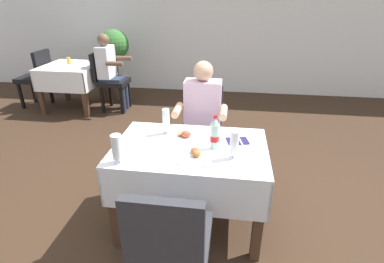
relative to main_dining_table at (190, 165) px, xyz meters
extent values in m
plane|color=#382619|center=(-0.03, 0.07, -0.57)|extent=(11.00, 11.00, 0.00)
cube|color=white|center=(-0.03, 3.86, 0.99)|extent=(11.00, 0.12, 3.14)
cube|color=white|center=(0.00, 0.00, 0.16)|extent=(1.20, 0.80, 0.02)
cube|color=white|center=(0.00, -0.39, -0.01)|extent=(1.20, 0.02, 0.32)
cube|color=white|center=(0.00, 0.39, -0.01)|extent=(1.20, 0.02, 0.32)
cube|color=white|center=(-0.59, 0.00, -0.01)|extent=(0.02, 0.80, 0.32)
cube|color=white|center=(0.59, 0.00, -0.01)|extent=(0.02, 0.80, 0.32)
cube|color=#472D1E|center=(-0.54, -0.34, -0.21)|extent=(0.07, 0.07, 0.73)
cube|color=#472D1E|center=(0.54, -0.34, -0.21)|extent=(0.07, 0.07, 0.73)
cube|color=#472D1E|center=(-0.54, 0.34, -0.21)|extent=(0.07, 0.07, 0.73)
cube|color=#472D1E|center=(0.54, 0.34, -0.21)|extent=(0.07, 0.07, 0.73)
cube|color=#2D2D33|center=(0.00, 0.70, -0.08)|extent=(0.44, 0.44, 0.08)
cube|color=#2D2D33|center=(0.00, 0.95, 0.18)|extent=(0.42, 0.06, 0.44)
cube|color=black|center=(-0.17, 0.53, -0.35)|extent=(0.04, 0.04, 0.45)
cube|color=black|center=(0.17, 0.53, -0.35)|extent=(0.04, 0.04, 0.45)
cube|color=black|center=(-0.17, 0.87, -0.35)|extent=(0.04, 0.04, 0.45)
cube|color=black|center=(0.17, 0.87, -0.35)|extent=(0.04, 0.04, 0.45)
cube|color=#2D2D33|center=(0.00, -0.70, -0.08)|extent=(0.44, 0.44, 0.08)
cube|color=#2D2D33|center=(0.00, -0.95, 0.18)|extent=(0.42, 0.06, 0.44)
cube|color=black|center=(0.17, -0.53, -0.35)|extent=(0.04, 0.04, 0.45)
cube|color=black|center=(-0.17, -0.53, -0.35)|extent=(0.04, 0.04, 0.45)
cylinder|color=#282D42|center=(-0.06, 0.50, -0.35)|extent=(0.10, 0.10, 0.45)
cylinder|color=#282D42|center=(0.10, 0.50, -0.35)|extent=(0.10, 0.10, 0.45)
cube|color=#282D42|center=(0.02, 0.66, -0.06)|extent=(0.34, 0.36, 0.12)
cube|color=silver|center=(0.02, 0.74, 0.25)|extent=(0.36, 0.20, 0.50)
sphere|color=tan|center=(0.02, 0.74, 0.59)|extent=(0.19, 0.19, 0.19)
cylinder|color=tan|center=(-0.20, 0.51, 0.27)|extent=(0.07, 0.26, 0.07)
cylinder|color=tan|center=(0.23, 0.51, 0.27)|extent=(0.07, 0.26, 0.07)
cube|color=white|center=(0.06, -0.16, 0.18)|extent=(0.24, 0.24, 0.01)
ellipsoid|color=#99602D|center=(0.07, -0.17, 0.21)|extent=(0.08, 0.09, 0.05)
ellipsoid|color=#C14C33|center=(0.06, -0.13, 0.21)|extent=(0.10, 0.09, 0.04)
cube|color=white|center=(-0.05, 0.15, 0.18)|extent=(0.24, 0.24, 0.01)
ellipsoid|color=#C14C33|center=(-0.05, 0.13, 0.22)|extent=(0.09, 0.08, 0.06)
ellipsoid|color=#B77A38|center=(-0.10, 0.16, 0.20)|extent=(0.08, 0.10, 0.03)
ellipsoid|color=#C14C33|center=(-0.05, 0.14, 0.21)|extent=(0.08, 0.07, 0.04)
cylinder|color=white|center=(-0.47, -0.31, 0.18)|extent=(0.07, 0.07, 0.01)
cylinder|color=white|center=(-0.47, -0.31, 0.19)|extent=(0.02, 0.02, 0.03)
cylinder|color=white|center=(-0.47, -0.31, 0.30)|extent=(0.08, 0.08, 0.18)
cylinder|color=black|center=(-0.47, -0.31, 0.26)|extent=(0.07, 0.07, 0.09)
cylinder|color=white|center=(0.34, -0.14, 0.18)|extent=(0.07, 0.07, 0.01)
cylinder|color=white|center=(0.34, -0.14, 0.19)|extent=(0.02, 0.02, 0.03)
cylinder|color=white|center=(0.34, -0.14, 0.30)|extent=(0.06, 0.06, 0.18)
cylinder|color=#C68928|center=(0.34, -0.14, 0.28)|extent=(0.06, 0.06, 0.15)
cylinder|color=white|center=(-0.23, 0.20, 0.18)|extent=(0.07, 0.07, 0.01)
cylinder|color=white|center=(-0.23, 0.20, 0.19)|extent=(0.02, 0.02, 0.03)
cylinder|color=white|center=(-0.23, 0.20, 0.30)|extent=(0.06, 0.06, 0.19)
cylinder|color=gold|center=(-0.23, 0.20, 0.27)|extent=(0.06, 0.06, 0.11)
cylinder|color=silver|center=(0.19, -0.02, 0.28)|extent=(0.07, 0.07, 0.21)
cylinder|color=red|center=(0.19, -0.02, 0.27)|extent=(0.07, 0.07, 0.05)
cone|color=silver|center=(0.19, -0.02, 0.41)|extent=(0.06, 0.06, 0.05)
cylinder|color=red|center=(0.19, -0.02, 0.44)|extent=(0.03, 0.03, 0.02)
cube|color=#231E4C|center=(0.37, 0.13, 0.18)|extent=(0.20, 0.17, 0.01)
cube|color=silver|center=(0.35, 0.13, 0.18)|extent=(0.06, 0.19, 0.01)
cube|color=silver|center=(0.39, 0.14, 0.18)|extent=(0.06, 0.19, 0.01)
cube|color=white|center=(-2.39, 2.52, 0.16)|extent=(0.88, 0.88, 0.02)
cube|color=white|center=(-2.39, 2.09, -0.01)|extent=(0.88, 0.02, 0.32)
cube|color=white|center=(-2.39, 2.95, -0.01)|extent=(0.88, 0.02, 0.32)
cube|color=white|center=(-2.82, 2.52, -0.01)|extent=(0.02, 0.88, 0.32)
cube|color=white|center=(-1.96, 2.52, -0.01)|extent=(0.02, 0.88, 0.32)
cube|color=#472D1E|center=(-2.76, 2.14, -0.21)|extent=(0.07, 0.07, 0.73)
cube|color=#472D1E|center=(-2.01, 2.14, -0.21)|extent=(0.07, 0.07, 0.73)
cube|color=#472D1E|center=(-2.76, 2.90, -0.21)|extent=(0.07, 0.07, 0.73)
cube|color=#472D1E|center=(-2.01, 2.90, -0.21)|extent=(0.07, 0.07, 0.73)
cube|color=black|center=(-3.12, 2.52, -0.08)|extent=(0.44, 0.44, 0.08)
cube|color=black|center=(-2.87, 2.52, 0.18)|extent=(0.06, 0.42, 0.44)
cube|color=black|center=(-3.29, 2.69, -0.35)|extent=(0.04, 0.04, 0.45)
cube|color=black|center=(-3.29, 2.35, -0.35)|extent=(0.04, 0.04, 0.45)
cube|color=black|center=(-2.95, 2.69, -0.35)|extent=(0.04, 0.04, 0.45)
cube|color=black|center=(-2.95, 2.35, -0.35)|extent=(0.04, 0.04, 0.45)
cube|color=black|center=(-1.65, 2.52, -0.08)|extent=(0.44, 0.44, 0.08)
cube|color=black|center=(-1.90, 2.52, 0.18)|extent=(0.06, 0.42, 0.44)
cube|color=black|center=(-1.48, 2.35, -0.35)|extent=(0.04, 0.04, 0.45)
cube|color=black|center=(-1.48, 2.69, -0.35)|extent=(0.04, 0.04, 0.45)
cube|color=black|center=(-1.82, 2.35, -0.35)|extent=(0.04, 0.04, 0.45)
cube|color=black|center=(-1.82, 2.69, -0.35)|extent=(0.04, 0.04, 0.45)
cylinder|color=#282D42|center=(-1.51, 2.44, -0.35)|extent=(0.10, 0.10, 0.45)
cylinder|color=#282D42|center=(-1.51, 2.60, -0.35)|extent=(0.10, 0.10, 0.45)
cube|color=#282D42|center=(-1.67, 2.52, -0.06)|extent=(0.36, 0.34, 0.12)
cube|color=silver|center=(-1.75, 2.52, 0.25)|extent=(0.20, 0.36, 0.50)
sphere|color=brown|center=(-1.75, 2.52, 0.59)|extent=(0.19, 0.19, 0.19)
cylinder|color=brown|center=(-1.52, 2.31, 0.27)|extent=(0.26, 0.07, 0.07)
cylinder|color=brown|center=(-1.52, 2.74, 0.27)|extent=(0.26, 0.07, 0.07)
cylinder|color=gold|center=(-2.44, 2.60, 0.23)|extent=(0.06, 0.06, 0.11)
cylinder|color=brown|center=(-1.84, 3.16, -0.43)|extent=(0.34, 0.34, 0.29)
cylinder|color=brown|center=(-1.84, 3.16, -0.04)|extent=(0.05, 0.05, 0.50)
sphere|color=#387533|center=(-1.84, 3.16, 0.42)|extent=(0.52, 0.52, 0.52)
camera|label=1|loc=(0.29, -1.99, 1.26)|focal=27.30mm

